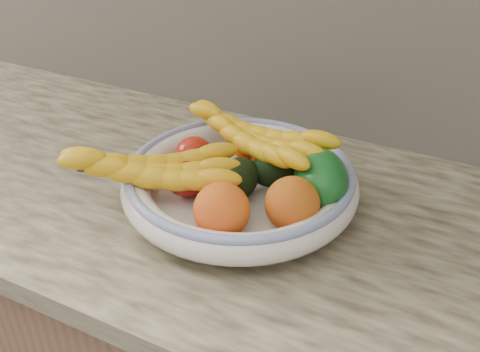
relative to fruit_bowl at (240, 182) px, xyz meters
name	(u,v)px	position (x,y,z in m)	size (l,w,h in m)	color
fruit_bowl	(240,182)	(0.00, 0.00, 0.00)	(0.39, 0.39, 0.08)	silver
clementine_back_left	(250,151)	(-0.03, 0.09, 0.01)	(0.05, 0.05, 0.05)	#E04504
clementine_back_right	(276,155)	(0.02, 0.10, 0.01)	(0.06, 0.06, 0.05)	orange
clementine_back_mid	(264,160)	(0.01, 0.08, 0.01)	(0.05, 0.05, 0.04)	#DA5204
tomato_left	(194,154)	(-0.10, 0.03, 0.01)	(0.07, 0.07, 0.06)	#A71D0E
tomato_near_left	(187,177)	(-0.07, -0.05, 0.01)	(0.07, 0.07, 0.06)	#AF0C0C
avocado_center	(237,179)	(0.00, -0.02, 0.02)	(0.06, 0.09, 0.06)	black
avocado_right	(277,169)	(0.05, 0.04, 0.02)	(0.06, 0.09, 0.06)	black
green_mango	(320,179)	(0.13, 0.03, 0.03)	(0.08, 0.13, 0.09)	#0D4916
peach_front	(222,210)	(0.02, -0.10, 0.02)	(0.09, 0.09, 0.09)	orange
peach_right	(292,204)	(0.11, -0.04, 0.02)	(0.08, 0.08, 0.08)	orange
banana_bunch_back	(254,142)	(-0.01, 0.07, 0.04)	(0.30, 0.11, 0.09)	yellow
banana_bunch_front	(152,174)	(-0.11, -0.09, 0.03)	(0.30, 0.12, 0.08)	#EAAF13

